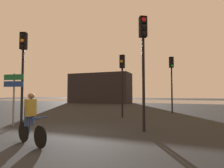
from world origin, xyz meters
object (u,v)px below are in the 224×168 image
at_px(traffic_light_near_left, 23,60).
at_px(traffic_light_near_right, 143,52).
at_px(traffic_light_center, 122,74).
at_px(cyclist, 31,118).
at_px(direction_sign_post, 14,90).
at_px(traffic_light_far_right, 172,74).
at_px(distant_building, 100,88).

height_order(traffic_light_near_left, traffic_light_near_right, traffic_light_near_right).
xyz_separation_m(traffic_light_center, cyclist, (-0.88, -6.99, -2.13)).
xyz_separation_m(traffic_light_near_left, direction_sign_post, (-0.10, -0.42, -1.53)).
bearing_deg(traffic_light_center, traffic_light_far_right, -125.20).
bearing_deg(direction_sign_post, distant_building, -85.64).
height_order(traffic_light_near_left, direction_sign_post, traffic_light_near_left).
distance_m(distant_building, traffic_light_far_right, 17.50).
distance_m(traffic_light_center, direction_sign_post, 6.50).
bearing_deg(traffic_light_far_right, cyclist, 41.42).
relative_size(traffic_light_near_right, traffic_light_center, 1.17).
bearing_deg(traffic_light_near_left, direction_sign_post, 56.88).
xyz_separation_m(traffic_light_near_left, traffic_light_far_right, (7.16, 8.36, -0.10)).
distance_m(traffic_light_near_left, cyclist, 4.81).
xyz_separation_m(traffic_light_near_left, traffic_light_center, (4.08, 4.42, -0.38)).
bearing_deg(traffic_light_far_right, distant_building, -74.57).
bearing_deg(distant_building, traffic_light_far_right, -45.88).
bearing_deg(traffic_light_near_right, traffic_light_far_right, -126.26).
relative_size(traffic_light_near_right, traffic_light_far_right, 1.06).
distance_m(traffic_light_near_right, cyclist, 5.06).
bearing_deg(distant_building, traffic_light_near_right, -61.11).
relative_size(distant_building, direction_sign_post, 4.08).
relative_size(traffic_light_near_left, direction_sign_post, 1.85).
xyz_separation_m(direction_sign_post, cyclist, (3.31, -2.15, -0.97)).
bearing_deg(direction_sign_post, traffic_light_far_right, -138.20).
xyz_separation_m(traffic_light_near_right, traffic_light_far_right, (0.96, 7.78, -0.18)).
distance_m(traffic_light_near_right, traffic_light_center, 4.40).
bearing_deg(traffic_light_far_right, traffic_light_near_left, 20.73).
relative_size(traffic_light_center, traffic_light_far_right, 0.91).
relative_size(traffic_light_near_left, traffic_light_near_right, 0.97).
height_order(traffic_light_far_right, cyclist, traffic_light_far_right).
height_order(distant_building, direction_sign_post, distant_building).
relative_size(distant_building, traffic_light_center, 2.51).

